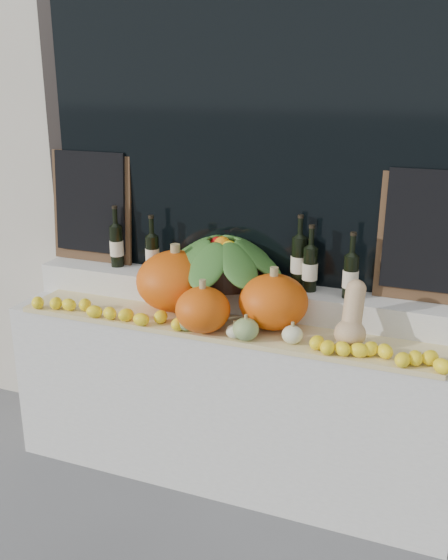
# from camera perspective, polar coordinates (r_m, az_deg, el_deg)

# --- Properties ---
(storefront_facade) EXTENTS (7.00, 0.94, 4.50)m
(storefront_facade) POSITION_cam_1_polar(r_m,az_deg,el_deg) (3.61, 4.99, 21.18)
(storefront_facade) COLOR beige
(storefront_facade) RESTS_ON ground
(display_sill) EXTENTS (2.30, 0.55, 0.88)m
(display_sill) POSITION_cam_1_polar(r_m,az_deg,el_deg) (3.35, 0.48, -10.72)
(display_sill) COLOR silver
(display_sill) RESTS_ON ground
(rear_tier) EXTENTS (2.30, 0.25, 0.16)m
(rear_tier) POSITION_cam_1_polar(r_m,az_deg,el_deg) (3.26, 1.46, -1.50)
(rear_tier) COLOR silver
(rear_tier) RESTS_ON display_sill
(straw_bedding) EXTENTS (2.10, 0.32, 0.02)m
(straw_bedding) POSITION_cam_1_polar(r_m,az_deg,el_deg) (3.04, -0.35, -4.34)
(straw_bedding) COLOR tan
(straw_bedding) RESTS_ON display_sill
(pumpkin_left) EXTENTS (0.46, 0.46, 0.31)m
(pumpkin_left) POSITION_cam_1_polar(r_m,az_deg,el_deg) (3.19, -4.40, -0.08)
(pumpkin_left) COLOR #DC560B
(pumpkin_left) RESTS_ON straw_bedding
(pumpkin_right) EXTENTS (0.43, 0.43, 0.26)m
(pumpkin_right) POSITION_cam_1_polar(r_m,az_deg,el_deg) (2.97, 4.53, -1.99)
(pumpkin_right) COLOR #DC560B
(pumpkin_right) RESTS_ON straw_bedding
(pumpkin_center) EXTENTS (0.27, 0.27, 0.22)m
(pumpkin_center) POSITION_cam_1_polar(r_m,az_deg,el_deg) (2.93, -1.95, -2.73)
(pumpkin_center) COLOR #DC560B
(pumpkin_center) RESTS_ON straw_bedding
(butternut_squash) EXTENTS (0.14, 0.21, 0.29)m
(butternut_squash) POSITION_cam_1_polar(r_m,az_deg,el_deg) (2.84, 11.62, -3.52)
(butternut_squash) COLOR tan
(butternut_squash) RESTS_ON straw_bedding
(decorative_gourds) EXTENTS (0.60, 0.15, 0.16)m
(decorative_gourds) POSITION_cam_1_polar(r_m,az_deg,el_deg) (2.89, 0.27, -4.13)
(decorative_gourds) COLOR #2B621D
(decorative_gourds) RESTS_ON straw_bedding
(lemon_heap) EXTENTS (2.20, 0.16, 0.06)m
(lemon_heap) POSITION_cam_1_polar(r_m,az_deg,el_deg) (2.93, -1.15, -4.32)
(lemon_heap) COLOR yellow
(lemon_heap) RESTS_ON straw_bedding
(produce_bowl) EXTENTS (0.69, 0.69, 0.25)m
(produce_bowl) POSITION_cam_1_polar(r_m,az_deg,el_deg) (3.21, -0.14, 1.96)
(produce_bowl) COLOR black
(produce_bowl) RESTS_ON rear_tier
(wine_bottle_far_left) EXTENTS (0.08, 0.08, 0.34)m
(wine_bottle_far_left) POSITION_cam_1_polar(r_m,az_deg,el_deg) (3.51, -9.79, 3.14)
(wine_bottle_far_left) COLOR black
(wine_bottle_far_left) RESTS_ON rear_tier
(wine_bottle_near_left) EXTENTS (0.08, 0.08, 0.31)m
(wine_bottle_near_left) POSITION_cam_1_polar(r_m,az_deg,el_deg) (3.38, -6.57, 2.45)
(wine_bottle_near_left) COLOR black
(wine_bottle_near_left) RESTS_ON rear_tier
(wine_bottle_tall) EXTENTS (0.08, 0.08, 0.37)m
(wine_bottle_tall) POSITION_cam_1_polar(r_m,az_deg,el_deg) (3.15, 6.87, 1.70)
(wine_bottle_tall) COLOR black
(wine_bottle_tall) RESTS_ON rear_tier
(wine_bottle_near_right) EXTENTS (0.08, 0.08, 0.33)m
(wine_bottle_near_right) POSITION_cam_1_polar(r_m,az_deg,el_deg) (3.10, 7.87, 1.07)
(wine_bottle_near_right) COLOR black
(wine_bottle_near_right) RESTS_ON rear_tier
(wine_bottle_far_right) EXTENTS (0.08, 0.08, 0.32)m
(wine_bottle_far_right) POSITION_cam_1_polar(r_m,az_deg,el_deg) (3.03, 11.50, 0.39)
(wine_bottle_far_right) COLOR black
(wine_bottle_far_right) RESTS_ON rear_tier
(chalkboard_left) EXTENTS (0.50, 0.08, 0.62)m
(chalkboard_left) POSITION_cam_1_polar(r_m,az_deg,el_deg) (3.61, -12.08, 6.74)
(chalkboard_left) COLOR #4C331E
(chalkboard_left) RESTS_ON rear_tier
(chalkboard_right) EXTENTS (0.50, 0.08, 0.62)m
(chalkboard_right) POSITION_cam_1_polar(r_m,az_deg,el_deg) (3.03, 18.57, 3.96)
(chalkboard_right) COLOR #4C331E
(chalkboard_right) RESTS_ON rear_tier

